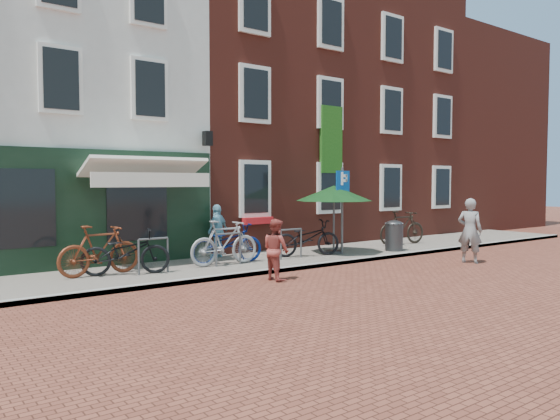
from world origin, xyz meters
TOP-DOWN VIEW (x-y plane):
  - ground at (0.00, 0.00)m, footprint 80.00×80.00m
  - sidewalk at (1.00, 1.50)m, footprint 24.00×3.00m
  - building_stucco at (-5.00, 7.00)m, footprint 8.00×8.00m
  - building_brick_mid at (2.00, 7.00)m, footprint 6.00×8.00m
  - building_brick_right at (8.00, 7.00)m, footprint 6.00×8.00m
  - filler_right at (14.50, 7.00)m, footprint 7.00×8.00m
  - litter_bin at (4.06, 0.64)m, footprint 0.54×0.54m
  - parking_sign at (2.28, 1.05)m, footprint 0.50×0.07m
  - parasol at (2.17, 1.30)m, footprint 2.23×2.23m
  - woman at (4.29, -1.82)m, footprint 0.63×0.75m
  - boy at (-1.41, -0.71)m, footprint 0.52×0.67m
  - cafe_person at (-1.00, 2.60)m, footprint 0.94×0.71m
  - bicycle_0 at (-4.06, 1.42)m, footprint 2.07×1.26m
  - bicycle_1 at (-4.57, 1.68)m, footprint 1.93×0.69m
  - bicycle_2 at (-1.34, 1.53)m, footprint 2.02×0.92m
  - bicycle_3 at (-1.55, 1.30)m, footprint 1.91×0.59m
  - bicycle_4 at (1.16, 1.31)m, footprint 2.07×1.24m
  - bicycle_5 at (5.52, 1.57)m, footprint 1.95×0.81m

SIDE VIEW (x-z plane):
  - ground at x=0.00m, z-range 0.00..0.00m
  - sidewalk at x=1.00m, z-range 0.00..0.10m
  - litter_bin at x=4.06m, z-range 0.12..1.11m
  - bicycle_0 at x=-4.06m, z-range 0.10..1.13m
  - bicycle_2 at x=-1.34m, z-range 0.10..1.13m
  - bicycle_4 at x=1.16m, z-range 0.10..1.13m
  - bicycle_1 at x=-4.57m, z-range 0.10..1.24m
  - bicycle_3 at x=-1.55m, z-range 0.10..1.24m
  - bicycle_5 at x=5.52m, z-range 0.10..1.24m
  - boy at x=-1.41m, z-range 0.00..1.38m
  - cafe_person at x=-1.00m, z-range 0.10..1.58m
  - woman at x=4.29m, z-range 0.00..1.77m
  - parking_sign at x=2.28m, z-range 0.53..3.05m
  - parasol at x=2.17m, z-range 0.90..3.00m
  - building_stucco at x=-5.00m, z-range 0.00..9.00m
  - filler_right at x=14.50m, z-range 0.00..9.00m
  - building_brick_mid at x=2.00m, z-range 0.00..10.00m
  - building_brick_right at x=8.00m, z-range 0.00..10.00m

